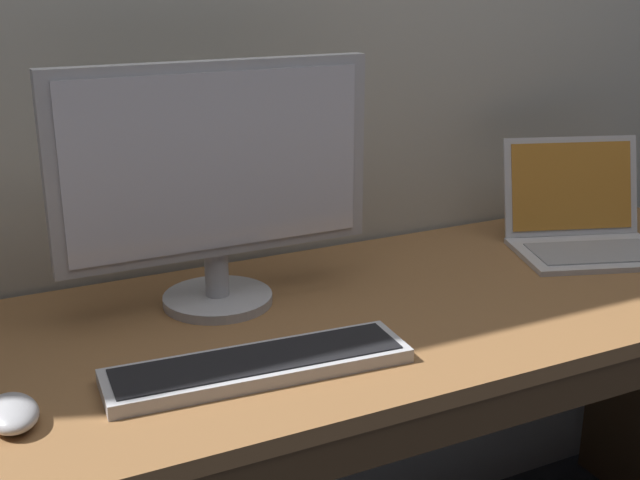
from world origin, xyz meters
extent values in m
cube|color=olive|center=(0.00, 0.00, 0.76)|extent=(1.87, 0.66, 0.03)
cube|color=#4E351E|center=(0.00, -0.31, 0.71)|extent=(1.80, 0.02, 0.06)
cube|color=silver|center=(0.56, 0.03, 0.78)|extent=(0.37, 0.30, 0.01)
cube|color=#959599|center=(0.56, 0.02, 0.78)|extent=(0.29, 0.22, 0.00)
cube|color=silver|center=(0.61, 0.15, 0.89)|extent=(0.31, 0.16, 0.21)
cube|color=#C67F2D|center=(0.61, 0.15, 0.89)|extent=(0.28, 0.14, 0.19)
cylinder|color=#B7B7BC|center=(-0.24, 0.13, 0.78)|extent=(0.20, 0.20, 0.02)
cylinder|color=#B7B7BC|center=(-0.24, 0.13, 0.83)|extent=(0.04, 0.04, 0.08)
cube|color=#B7B7BC|center=(-0.24, 0.12, 1.04)|extent=(0.56, 0.03, 0.33)
cube|color=silver|center=(-0.24, 0.10, 1.04)|extent=(0.52, 0.00, 0.30)
cube|color=#BCBCC1|center=(-0.27, -0.15, 0.78)|extent=(0.47, 0.15, 0.02)
cube|color=black|center=(-0.27, -0.15, 0.79)|extent=(0.44, 0.13, 0.00)
ellipsoid|color=#B7B7BC|center=(-0.62, -0.14, 0.79)|extent=(0.07, 0.11, 0.04)
camera|label=1|loc=(-0.68, -1.18, 1.35)|focal=45.91mm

